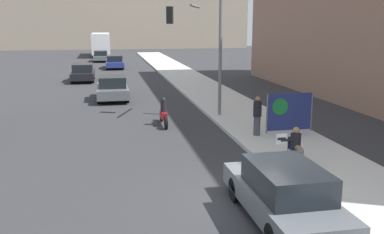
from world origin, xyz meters
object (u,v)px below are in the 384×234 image
Objects in this scene: car_on_road_midblock at (83,72)px; motorcycle_on_road at (164,113)px; seated_protester at (296,144)px; traffic_light_pole at (201,39)px; car_on_road_nearest at (112,88)px; parked_car_curbside at (284,193)px; protest_banner at (289,112)px; car_on_road_far_lane at (101,56)px; car_on_road_distant at (115,62)px; jogger_on_sidewalk at (257,116)px; city_bus_on_road at (101,43)px.

motorcycle_on_road is at bearing -75.33° from car_on_road_midblock.
traffic_light_pole reaches higher than seated_protester.
traffic_light_pole is (-1.30, 8.42, 3.12)m from seated_protester.
seated_protester is 15.49m from car_on_road_nearest.
traffic_light_pole is 12.44m from parked_car_curbside.
seated_protester is at bearing -71.81° from car_on_road_midblock.
car_on_road_nearest is at bearing 124.32° from protest_banner.
car_on_road_nearest is at bearing 125.74° from traffic_light_pole.
seated_protester is 4.07m from parked_car_curbside.
parked_car_curbside is 0.94× the size of car_on_road_far_lane.
car_on_road_distant is 1.03× the size of car_on_road_far_lane.
traffic_light_pole is at bearing 97.18° from seated_protester.
seated_protester is 0.28× the size of parked_car_curbside.
parked_car_curbside is 1.00× the size of car_on_road_midblock.
car_on_road_nearest is at bearing -88.17° from car_on_road_far_lane.
jogger_on_sidewalk is 40.01m from car_on_road_far_lane.
jogger_on_sidewalk is 1.49m from protest_banner.
car_on_road_midblock is (-9.37, 19.95, -0.31)m from protest_banner.
car_on_road_far_lane is at bearing 94.93° from motorcycle_on_road.
jogger_on_sidewalk reaches higher than seated_protester.
protest_banner is 0.48× the size of car_on_road_nearest.
jogger_on_sidewalk is 0.37× the size of car_on_road_midblock.
parked_car_curbside reaches higher than car_on_road_far_lane.
car_on_road_distant is 2.14× the size of motorcycle_on_road.
traffic_light_pole is (-1.34, 4.64, 2.97)m from jogger_on_sidewalk.
traffic_light_pole is at bearing 86.91° from parked_car_curbside.
protest_banner is 30.79m from car_on_road_distant.
car_on_road_midblock is 19.37m from car_on_road_far_lane.
protest_banner is 22.05m from car_on_road_midblock.
city_bus_on_road reaches higher than car_on_road_nearest.
car_on_road_far_lane is 0.44× the size of city_bus_on_road.
traffic_light_pole is at bearing -83.28° from city_bus_on_road.
motorcycle_on_road is at bearing -145.19° from traffic_light_pole.
motorcycle_on_road is at bearing -86.56° from car_on_road_distant.
city_bus_on_road reaches higher than seated_protester.
motorcycle_on_road is at bearing -85.07° from car_on_road_far_lane.
city_bus_on_road is 46.09m from motorcycle_on_road.
jogger_on_sidewalk is 21.63m from car_on_road_midblock.
traffic_light_pole is at bearing -54.26° from car_on_road_nearest.
motorcycle_on_road is (1.63, -27.10, -0.15)m from car_on_road_distant.
car_on_road_nearest is 1.90× the size of motorcycle_on_road.
car_on_road_far_lane is (-6.54, 43.25, -0.12)m from seated_protester.
seated_protester is at bearing -68.71° from car_on_road_nearest.
seated_protester is 9.08m from traffic_light_pole.
parked_car_curbside is at bearing -85.30° from car_on_road_distant.
parked_car_curbside is 37.75m from car_on_road_distant.
car_on_road_distant is (-5.08, 30.27, -0.27)m from jogger_on_sidewalk.
city_bus_on_road is at bearing 94.55° from car_on_road_distant.
traffic_light_pole is at bearing -63.40° from jogger_on_sidewalk.
city_bus_on_road is at bearing 99.35° from protest_banner.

